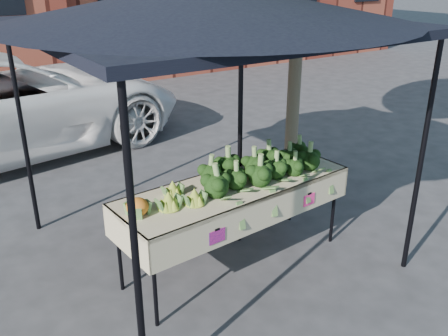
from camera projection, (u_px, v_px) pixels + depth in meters
ground at (238, 268)px, 4.94m from camera, size 90.00×90.00×0.00m
table at (235, 225)px, 4.85m from camera, size 2.45×0.96×0.90m
canopy at (207, 127)px, 4.81m from camera, size 3.16×3.16×2.74m
broccoli_heap at (261, 163)px, 4.82m from camera, size 1.49×0.59×0.28m
romanesco_cluster at (175, 191)px, 4.29m from camera, size 0.44×0.48×0.21m
cauliflower_pair at (137, 205)px, 4.06m from camera, size 0.21×0.21×0.19m
street_tree at (298, 16)px, 5.57m from camera, size 2.35×2.35×4.64m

